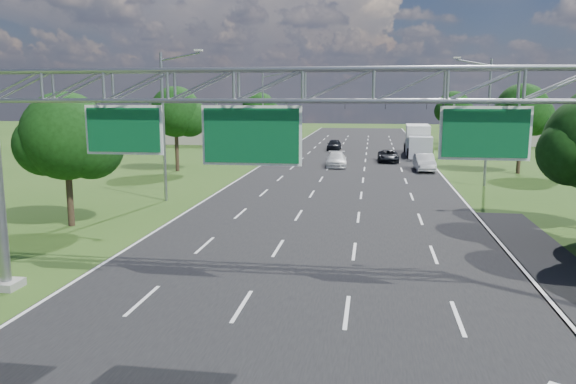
# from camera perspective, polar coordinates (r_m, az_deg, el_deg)

# --- Properties ---
(ground) EXTENTS (220.00, 220.00, 0.00)m
(ground) POSITION_cam_1_polar(r_m,az_deg,el_deg) (37.20, 4.54, -1.37)
(ground) COLOR #284916
(ground) RESTS_ON ground
(road) EXTENTS (18.00, 180.00, 0.02)m
(road) POSITION_cam_1_polar(r_m,az_deg,el_deg) (37.20, 4.54, -1.37)
(road) COLOR black
(road) RESTS_ON ground
(sign_gantry) EXTENTS (23.50, 1.00, 9.56)m
(sign_gantry) POSITION_cam_1_polar(r_m,az_deg,el_deg) (18.54, 1.85, 8.90)
(sign_gantry) COLOR gray
(sign_gantry) RESTS_ON ground
(traffic_signal) EXTENTS (12.21, 0.24, 7.00)m
(traffic_signal) POSITION_cam_1_polar(r_m,az_deg,el_deg) (71.62, 12.65, 7.94)
(traffic_signal) COLOR black
(traffic_signal) RESTS_ON ground
(streetlight_l_near) EXTENTS (2.97, 0.22, 10.16)m
(streetlight_l_near) POSITION_cam_1_polar(r_m,az_deg,el_deg) (38.98, -12.30, 7.21)
(streetlight_l_near) COLOR gray
(streetlight_l_near) RESTS_ON ground
(streetlight_l_far) EXTENTS (2.97, 0.22, 10.16)m
(streetlight_l_far) POSITION_cam_1_polar(r_m,az_deg,el_deg) (72.76, -2.42, 8.51)
(streetlight_l_far) COLOR gray
(streetlight_l_far) RESTS_ON ground
(streetlight_r_mid) EXTENTS (2.97, 0.22, 10.16)m
(streetlight_r_mid) POSITION_cam_1_polar(r_m,az_deg,el_deg) (47.27, 19.44, 7.29)
(streetlight_r_mid) COLOR gray
(streetlight_r_mid) RESTS_ON ground
(tree_verge_la) EXTENTS (5.76, 4.80, 7.40)m
(tree_verge_la) POSITION_cam_1_polar(r_m,az_deg,el_deg) (32.94, -21.47, 4.90)
(tree_verge_la) COLOR #2D2116
(tree_verge_la) RESTS_ON ground
(tree_verge_lb) EXTENTS (5.76, 4.80, 8.06)m
(tree_verge_lb) POSITION_cam_1_polar(r_m,az_deg,el_deg) (54.68, -11.25, 7.75)
(tree_verge_lb) COLOR #2D2116
(tree_verge_lb) RESTS_ON ground
(tree_verge_lc) EXTENTS (5.76, 4.80, 7.62)m
(tree_verge_lc) POSITION_cam_1_polar(r_m,az_deg,el_deg) (78.03, -2.88, 8.15)
(tree_verge_lc) COLOR #2D2116
(tree_verge_lc) RESTS_ON ground
(tree_verge_rd) EXTENTS (5.76, 4.80, 8.28)m
(tree_verge_rd) POSITION_cam_1_polar(r_m,az_deg,el_deg) (56.14, 22.74, 7.46)
(tree_verge_rd) COLOR #2D2116
(tree_verge_rd) RESTS_ON ground
(tree_verge_re) EXTENTS (5.76, 4.80, 7.84)m
(tree_verge_re) POSITION_cam_1_polar(r_m,az_deg,el_deg) (85.27, 16.52, 8.05)
(tree_verge_re) COLOR #2D2116
(tree_verge_re) RESTS_ON ground
(building_left) EXTENTS (14.00, 10.00, 5.00)m
(building_left) POSITION_cam_1_polar(r_m,az_deg,el_deg) (88.02, -7.68, 6.65)
(building_left) COLOR #ADA191
(building_left) RESTS_ON ground
(building_right) EXTENTS (12.00, 9.00, 4.00)m
(building_right) POSITION_cam_1_polar(r_m,az_deg,el_deg) (91.14, 22.30, 5.80)
(building_right) COLOR #ADA191
(building_right) RESTS_ON ground
(car_queue_a) EXTENTS (2.29, 5.08, 1.44)m
(car_queue_a) POSITION_cam_1_polar(r_m,az_deg,el_deg) (57.49, 4.93, 3.30)
(car_queue_a) COLOR silver
(car_queue_a) RESTS_ON ground
(car_queue_b) EXTENTS (2.28, 4.75, 1.31)m
(car_queue_b) POSITION_cam_1_polar(r_m,az_deg,el_deg) (62.35, 10.14, 3.62)
(car_queue_b) COLOR black
(car_queue_b) RESTS_ON ground
(car_queue_c) EXTENTS (1.80, 4.30, 1.45)m
(car_queue_c) POSITION_cam_1_polar(r_m,az_deg,el_deg) (74.88, 4.70, 4.81)
(car_queue_c) COLOR black
(car_queue_c) RESTS_ON ground
(car_queue_d) EXTENTS (1.90, 4.96, 1.61)m
(car_queue_d) POSITION_cam_1_polar(r_m,az_deg,el_deg) (55.75, 13.68, 2.94)
(car_queue_d) COLOR silver
(car_queue_d) RESTS_ON ground
(box_truck) EXTENTS (3.01, 9.61, 3.61)m
(box_truck) POSITION_cam_1_polar(r_m,az_deg,el_deg) (70.28, 13.06, 5.09)
(box_truck) COLOR silver
(box_truck) RESTS_ON ground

